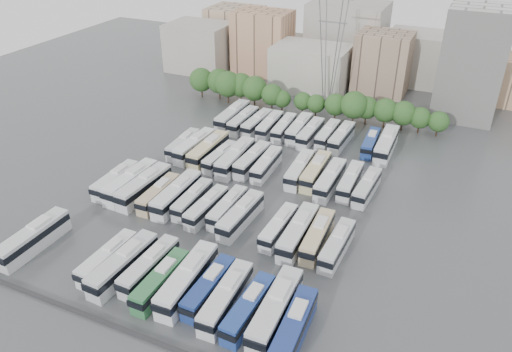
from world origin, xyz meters
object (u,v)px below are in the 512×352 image
at_px(bus_r0_s9, 209,287).
at_px(bus_r0_s13, 294,328).
at_px(bus_r3_s3, 243,120).
at_px(bus_r3_s13, 386,144).
at_px(bus_r3_s4, 257,123).
at_px(bus_r3_s9, 328,134).
at_px(bus_r1_s5, 192,199).
at_px(bus_r3_s12, 371,142).
at_px(bus_r1_s4, 177,194).
at_px(bus_r2_s5, 235,158).
at_px(bus_r1_s0, 116,180).
at_px(bus_r3_s2, 233,116).
at_px(bus_r2_s4, 220,157).
at_px(bus_r3_s6, 284,127).
at_px(bus_r2_s11, 330,179).
at_px(bus_r1_s6, 207,207).
at_px(bus_r1_s12, 318,236).
at_px(bus_r2_s3, 208,150).
at_px(bus_r2_s9, 300,169).
at_px(bus_r1_s3, 159,194).
at_px(bus_r0_s10, 226,297).
at_px(bus_r2_s12, 350,181).
at_px(bus_r0_s4, 108,258).
at_px(bus_r0_s7, 161,281).
at_px(bus_r3_s8, 310,133).
at_px(bus_r1_s2, 144,186).
at_px(bus_r2_s10, 316,171).
at_px(bus_r2_s1, 183,144).
at_px(bus_r0_s11, 249,308).
at_px(bus_r2_s13, 367,187).
at_px(bus_r0_s6, 149,266).
at_px(bus_r0_s5, 123,264).
at_px(bus_r1_s7, 228,207).
at_px(bus_r3_s5, 270,125).
at_px(bus_r1_s8, 241,215).
at_px(bus_r2_s7, 266,164).
at_px(bus_r3_s10, 342,137).
at_px(bus_r0_s0, 33,238).
at_px(bus_r1_s11, 298,232).
at_px(bus_r2_s6, 252,160).
at_px(bus_r2_s2, 195,146).
at_px(electricity_pylon, 332,33).
at_px(bus_r0_s12, 276,309).
at_px(bus_r3_s7, 299,128).

height_order(bus_r0_s9, bus_r0_s13, bus_r0_s13).
height_order(bus_r3_s3, bus_r3_s13, bus_r3_s13).
distance_m(bus_r3_s4, bus_r3_s9, 16.62).
height_order(bus_r1_s5, bus_r3_s12, bus_r1_s5).
relative_size(bus_r1_s4, bus_r2_s5, 0.97).
height_order(bus_r1_s0, bus_r3_s2, bus_r3_s2).
relative_size(bus_r2_s4, bus_r3_s6, 0.95).
bearing_deg(bus_r2_s11, bus_r1_s6, -133.14).
relative_size(bus_r1_s12, bus_r2_s3, 0.91).
height_order(bus_r2_s9, bus_r3_s4, bus_r2_s9).
xyz_separation_m(bus_r1_s3, bus_r2_s3, (-0.00, 18.06, 0.31)).
height_order(bus_r0_s10, bus_r2_s12, bus_r0_s10).
xyz_separation_m(bus_r0_s4, bus_r0_s7, (9.83, -0.81, 0.03)).
bearing_deg(bus_r0_s7, bus_r0_s4, 175.51).
height_order(bus_r3_s6, bus_r3_s8, bus_r3_s8).
height_order(bus_r1_s2, bus_r2_s10, bus_r1_s2).
bearing_deg(bus_r1_s2, bus_r3_s8, 62.63).
distance_m(bus_r2_s1, bus_r3_s12, 39.85).
distance_m(bus_r0_s11, bus_r2_s12, 37.02).
relative_size(bus_r1_s12, bus_r2_s13, 1.05).
relative_size(bus_r0_s6, bus_r2_s12, 1.03).
bearing_deg(bus_r1_s3, bus_r0_s5, -71.92).
xyz_separation_m(bus_r1_s7, bus_r2_s13, (19.97, 16.34, 0.04)).
bearing_deg(bus_r3_s5, bus_r1_s8, -76.09).
bearing_deg(bus_r1_s12, bus_r1_s6, 177.72).
bearing_deg(bus_r2_s7, bus_r3_s8, 77.67).
xyz_separation_m(bus_r0_s10, bus_r3_s10, (0.27, 53.82, -0.08)).
bearing_deg(bus_r0_s0, bus_r3_s9, 62.03).
height_order(bus_r1_s2, bus_r2_s5, bus_r2_s5).
xyz_separation_m(bus_r0_s5, bus_r1_s6, (3.39, 18.25, -0.30)).
distance_m(bus_r0_s10, bus_r3_s13, 54.69).
bearing_deg(bus_r1_s11, bus_r2_s7, 125.24).
relative_size(bus_r2_s7, bus_r3_s6, 1.00).
bearing_deg(bus_r2_s6, bus_r0_s10, -68.34).
bearing_deg(bus_r3_s8, bus_r2_s4, -125.21).
relative_size(bus_r2_s6, bus_r2_s7, 1.06).
relative_size(bus_r0_s0, bus_r2_s2, 1.02).
xyz_separation_m(bus_r2_s5, bus_r2_s13, (26.51, 0.31, -0.32)).
relative_size(electricity_pylon, bus_r2_s6, 2.77).
height_order(bus_r0_s5, bus_r2_s7, bus_r0_s5).
relative_size(bus_r1_s12, bus_r2_s6, 0.98).
distance_m(bus_r0_s12, bus_r2_s13, 35.26).
height_order(bus_r2_s10, bus_r2_s11, bus_r2_s11).
xyz_separation_m(bus_r0_s5, bus_r3_s5, (0.05, 53.48, -0.24)).
bearing_deg(electricity_pylon, bus_r3_s7, -90.80).
xyz_separation_m(electricity_pylon, bus_r3_s6, (-3.66, -20.59, -16.91)).
bearing_deg(bus_r3_s7, bus_r1_s0, -125.00).
bearing_deg(bus_r1_s6, bus_r1_s7, 25.06).
height_order(bus_r1_s12, bus_r2_s5, bus_r2_s5).
height_order(bus_r0_s4, bus_r1_s4, bus_r1_s4).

